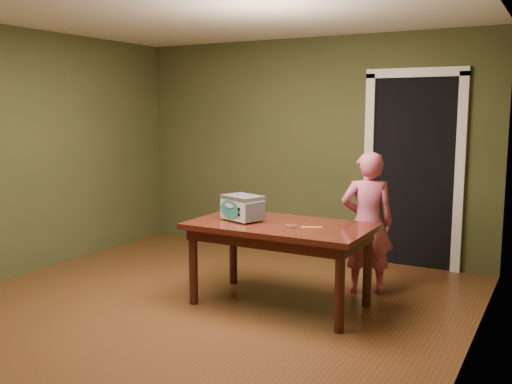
% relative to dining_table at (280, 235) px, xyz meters
% --- Properties ---
extents(floor, '(5.00, 5.00, 0.00)m').
position_rel_dining_table_xyz_m(floor, '(-0.59, -0.60, -0.65)').
color(floor, brown).
rests_on(floor, ground).
extents(room_shell, '(4.52, 5.02, 2.61)m').
position_rel_dining_table_xyz_m(room_shell, '(-0.59, -0.60, 1.06)').
color(room_shell, '#434625').
rests_on(room_shell, ground).
extents(doorway, '(1.10, 0.66, 2.25)m').
position_rel_dining_table_xyz_m(doorway, '(0.71, 2.18, 0.41)').
color(doorway, black).
rests_on(doorway, ground).
extents(dining_table, '(1.60, 0.90, 0.75)m').
position_rel_dining_table_xyz_m(dining_table, '(0.00, 0.00, 0.00)').
color(dining_table, '#3C170D').
rests_on(dining_table, floor).
extents(toy_oven, '(0.43, 0.36, 0.23)m').
position_rel_dining_table_xyz_m(toy_oven, '(-0.37, -0.04, 0.23)').
color(toy_oven, '#4C4F54').
rests_on(toy_oven, dining_table).
extents(baking_pan, '(0.10, 0.10, 0.02)m').
position_rel_dining_table_xyz_m(baking_pan, '(0.15, -0.11, 0.11)').
color(baking_pan, silver).
rests_on(baking_pan, dining_table).
extents(spatula, '(0.17, 0.10, 0.01)m').
position_rel_dining_table_xyz_m(spatula, '(0.32, -0.03, 0.10)').
color(spatula, '#E5BA63').
rests_on(spatula, dining_table).
extents(child, '(0.59, 0.50, 1.37)m').
position_rel_dining_table_xyz_m(child, '(0.57, 0.73, 0.03)').
color(child, '#D0557A').
rests_on(child, floor).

